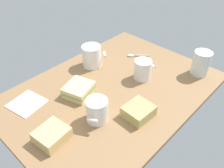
{
  "coord_description": "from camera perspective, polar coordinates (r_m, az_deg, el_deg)",
  "views": [
    {
      "loc": [
        -57.26,
        -53.83,
        67.11
      ],
      "look_at": [
        0.0,
        0.0,
        5.0
      ],
      "focal_mm": 38.49,
      "sensor_mm": 36.0,
      "label": 1
    }
  ],
  "objects": [
    {
      "name": "sandwich_main",
      "position": [
        1.0,
        -7.9,
        -1.31
      ],
      "size": [
        13.66,
        12.9,
        4.4
      ],
      "color": "beige",
      "rests_on": "tabletop"
    },
    {
      "name": "coffee_mug_spare",
      "position": [
        1.07,
        7.32,
        3.49
      ],
      "size": [
        9.88,
        7.65,
        9.05
      ],
      "color": "white",
      "rests_on": "tabletop"
    },
    {
      "name": "sandwich_side",
      "position": [
        0.84,
        -14.09,
        -11.71
      ],
      "size": [
        11.37,
        10.46,
        4.4
      ],
      "color": "#DBB77A",
      "rests_on": "tabletop"
    },
    {
      "name": "sandwich_extra",
      "position": [
        0.9,
        6.29,
        -6.46
      ],
      "size": [
        10.79,
        9.8,
        4.4
      ],
      "color": "tan",
      "rests_on": "tabletop"
    },
    {
      "name": "tabletop",
      "position": [
        1.03,
        0.0,
        -1.75
      ],
      "size": [
        90.0,
        64.0,
        2.0
      ],
      "primitive_type": "cube",
      "color": "#936D47",
      "rests_on": "ground"
    },
    {
      "name": "paper_napkin",
      "position": [
        1.01,
        -19.56,
        -4.36
      ],
      "size": [
        14.08,
        14.08,
        0.3
      ],
      "primitive_type": "cube",
      "rotation": [
        0.0,
        0.0,
        0.18
      ],
      "color": "white",
      "rests_on": "tabletop"
    },
    {
      "name": "coffee_mug_black",
      "position": [
        0.86,
        -3.6,
        -6.21
      ],
      "size": [
        10.2,
        8.6,
        9.15
      ],
      "color": "white",
      "rests_on": "tabletop"
    },
    {
      "name": "coffee_mug_milky",
      "position": [
        1.15,
        -4.84,
        6.69
      ],
      "size": [
        10.95,
        10.43,
        10.34
      ],
      "color": "white",
      "rests_on": "tabletop"
    },
    {
      "name": "spoon",
      "position": [
        1.24,
        5.35,
        6.78
      ],
      "size": [
        8.65,
        9.34,
        0.8
      ],
      "color": "silver",
      "rests_on": "tabletop"
    },
    {
      "name": "glass_of_milk",
      "position": [
        1.16,
        20.32,
        4.38
      ],
      "size": [
        7.86,
        7.86,
        11.3
      ],
      "color": "silver",
      "rests_on": "tabletop"
    }
  ]
}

